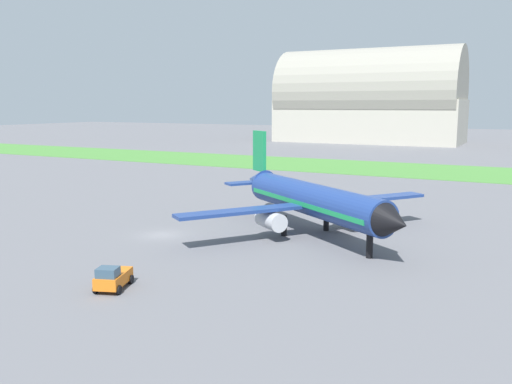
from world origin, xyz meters
TOP-DOWN VIEW (x-y plane):
  - ground_plane at (0.00, 0.00)m, footprint 600.00×600.00m
  - grass_taxiway_strip at (0.00, 73.07)m, footprint 360.00×28.00m
  - airplane_midfield_jet at (14.31, 7.41)m, footprint 26.17×25.94m
  - pushback_tug_near_gate at (7.49, -15.99)m, footprint 3.01×3.99m
  - hangar_distant at (-22.25, 157.78)m, footprint 67.50×32.29m

SIDE VIEW (x-z plane):
  - ground_plane at x=0.00m, z-range 0.00..0.00m
  - grass_taxiway_strip at x=0.00m, z-range 0.00..0.08m
  - pushback_tug_near_gate at x=7.49m, z-range -0.06..1.89m
  - airplane_midfield_jet at x=14.31m, z-range -1.50..9.24m
  - hangar_distant at x=-22.25m, z-range -2.08..32.81m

